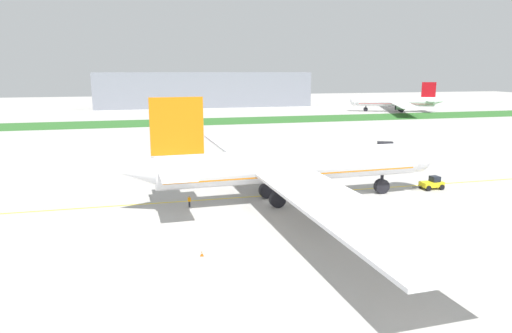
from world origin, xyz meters
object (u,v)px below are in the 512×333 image
(service_truck_baggage_loader, at_px, (189,159))
(airliner_foreground, at_px, (288,166))
(service_truck_fuel_bowser, at_px, (383,148))
(service_truck_catering_van, at_px, (175,138))
(parked_airliner_far_centre, at_px, (397,102))
(ground_crew_wingwalker_port, at_px, (382,212))
(traffic_cone_near_nose, at_px, (202,253))
(ground_crew_wingwalker_starboard, at_px, (189,200))
(pushback_tug, at_px, (432,183))
(ground_crew_marshaller_front, at_px, (418,258))

(service_truck_baggage_loader, bearing_deg, airliner_foreground, -67.65)
(service_truck_fuel_bowser, bearing_deg, service_truck_catering_van, 148.15)
(parked_airliner_far_centre, bearing_deg, ground_crew_wingwalker_port, -121.43)
(ground_crew_wingwalker_port, relative_size, service_truck_baggage_loader, 0.24)
(traffic_cone_near_nose, relative_size, service_truck_fuel_bowser, 0.12)
(ground_crew_wingwalker_port, bearing_deg, service_truck_catering_van, 107.32)
(airliner_foreground, relative_size, service_truck_catering_van, 13.79)
(service_truck_baggage_loader, relative_size, service_truck_fuel_bowser, 1.32)
(ground_crew_wingwalker_starboard, bearing_deg, pushback_tug, 0.55)
(ground_crew_marshaller_front, bearing_deg, parked_airliner_far_centre, 59.85)
(ground_crew_wingwalker_starboard, distance_m, traffic_cone_near_nose, 18.27)
(service_truck_fuel_bowser, distance_m, service_truck_catering_van, 52.92)
(ground_crew_marshaller_front, xyz_separation_m, parked_airliner_far_centre, (91.12, 156.85, 3.73))
(service_truck_fuel_bowser, bearing_deg, ground_crew_marshaller_front, -116.21)
(service_truck_catering_van, bearing_deg, parked_airliner_far_centre, 33.91)
(pushback_tug, distance_m, ground_crew_marshaller_front, 33.41)
(ground_crew_wingwalker_port, height_order, service_truck_baggage_loader, service_truck_baggage_loader)
(ground_crew_marshaller_front, distance_m, service_truck_catering_van, 85.70)
(service_truck_fuel_bowser, bearing_deg, airliner_foreground, -137.34)
(traffic_cone_near_nose, distance_m, parked_airliner_far_centre, 186.08)
(parked_airliner_far_centre, bearing_deg, service_truck_catering_van, -146.09)
(ground_crew_wingwalker_starboard, distance_m, service_truck_fuel_bowser, 55.95)
(pushback_tug, distance_m, service_truck_catering_van, 68.43)
(traffic_cone_near_nose, xyz_separation_m, service_truck_fuel_bowser, (48.09, 47.94, 1.40))
(airliner_foreground, relative_size, ground_crew_marshaller_front, 49.40)
(service_truck_catering_van, distance_m, parked_airliner_far_centre, 130.79)
(ground_crew_wingwalker_starboard, bearing_deg, parked_airliner_far_centre, 49.64)
(airliner_foreground, xyz_separation_m, pushback_tug, (25.36, 0.93, -4.38))
(service_truck_fuel_bowser, bearing_deg, traffic_cone_near_nose, -135.09)
(traffic_cone_near_nose, bearing_deg, pushback_tug, 24.62)
(airliner_foreground, bearing_deg, service_truck_catering_van, 101.80)
(ground_crew_wingwalker_starboard, relative_size, parked_airliner_far_centre, 0.03)
(service_truck_fuel_bowser, relative_size, parked_airliner_far_centre, 0.08)
(pushback_tug, height_order, service_truck_fuel_bowser, service_truck_fuel_bowser)
(traffic_cone_near_nose, bearing_deg, service_truck_baggage_loader, 85.51)
(airliner_foreground, height_order, parked_airliner_far_centre, airliner_foreground)
(service_truck_fuel_bowser, height_order, parked_airliner_far_centre, parked_airliner_far_centre)
(pushback_tug, bearing_deg, parked_airliner_far_centre, 61.39)
(service_truck_catering_van, relative_size, parked_airliner_far_centre, 0.09)
(service_truck_baggage_loader, distance_m, service_truck_fuel_bowser, 44.51)
(ground_crew_wingwalker_starboard, height_order, service_truck_catering_van, service_truck_catering_van)
(airliner_foreground, bearing_deg, traffic_cone_near_nose, -130.80)
(ground_crew_marshaller_front, bearing_deg, ground_crew_wingwalker_port, 73.96)
(parked_airliner_far_centre, bearing_deg, service_truck_fuel_bowser, -122.22)
(pushback_tug, bearing_deg, traffic_cone_near_nose, -155.38)
(service_truck_fuel_bowser, bearing_deg, pushback_tug, -104.26)
(traffic_cone_near_nose, bearing_deg, service_truck_catering_van, 87.64)
(ground_crew_wingwalker_port, height_order, ground_crew_marshaller_front, ground_crew_wingwalker_port)
(ground_crew_wingwalker_starboard, relative_size, service_truck_catering_van, 0.29)
(pushback_tug, xyz_separation_m, service_truck_baggage_loader, (-37.02, 27.44, 0.69))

